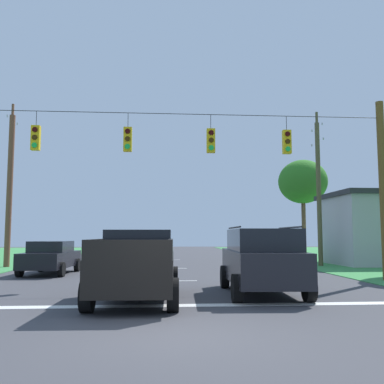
{
  "coord_description": "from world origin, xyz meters",
  "views": [
    {
      "loc": [
        -0.23,
        -8.04,
        1.8
      ],
      "look_at": [
        0.9,
        7.17,
        3.32
      ],
      "focal_mm": 40.53,
      "sensor_mm": 36.0,
      "label": 1
    }
  ],
  "objects_px": {
    "distant_car_oncoming": "(51,257)",
    "utility_pole_mid_right": "(319,188)",
    "pickup_truck": "(138,265)",
    "utility_pole_near_left": "(10,188)",
    "distant_car_crossing_white": "(280,251)",
    "suv_black": "(262,259)",
    "tree_roadside_left": "(303,182)",
    "overhead_signal_span": "(166,178)"
  },
  "relations": [
    {
      "from": "distant_car_oncoming",
      "to": "utility_pole_mid_right",
      "type": "xyz_separation_m",
      "value": [
        14.42,
        4.09,
        3.81
      ]
    },
    {
      "from": "pickup_truck",
      "to": "distant_car_oncoming",
      "type": "xyz_separation_m",
      "value": [
        -4.44,
        8.41,
        -0.18
      ]
    },
    {
      "from": "utility_pole_mid_right",
      "to": "utility_pole_near_left",
      "type": "height_order",
      "value": "utility_pole_near_left"
    },
    {
      "from": "pickup_truck",
      "to": "distant_car_crossing_white",
      "type": "relative_size",
      "value": 1.25
    },
    {
      "from": "pickup_truck",
      "to": "distant_car_crossing_white",
      "type": "distance_m",
      "value": 16.66
    },
    {
      "from": "suv_black",
      "to": "distant_car_crossing_white",
      "type": "xyz_separation_m",
      "value": [
        4.4,
        13.66,
        -0.27
      ]
    },
    {
      "from": "utility_pole_near_left",
      "to": "utility_pole_mid_right",
      "type": "bearing_deg",
      "value": -1.11
    },
    {
      "from": "distant_car_oncoming",
      "to": "tree_roadside_left",
      "type": "xyz_separation_m",
      "value": [
        15.5,
        10.1,
        4.88
      ]
    },
    {
      "from": "pickup_truck",
      "to": "suv_black",
      "type": "height_order",
      "value": "suv_black"
    },
    {
      "from": "pickup_truck",
      "to": "suv_black",
      "type": "distance_m",
      "value": 3.84
    },
    {
      "from": "pickup_truck",
      "to": "distant_car_crossing_white",
      "type": "bearing_deg",
      "value": 60.74
    },
    {
      "from": "overhead_signal_span",
      "to": "distant_car_crossing_white",
      "type": "distance_m",
      "value": 12.97
    },
    {
      "from": "pickup_truck",
      "to": "utility_pole_mid_right",
      "type": "xyz_separation_m",
      "value": [
        9.98,
        12.5,
        3.63
      ]
    },
    {
      "from": "suv_black",
      "to": "tree_roadside_left",
      "type": "xyz_separation_m",
      "value": [
        7.33,
        17.64,
        4.61
      ]
    },
    {
      "from": "utility_pole_near_left",
      "to": "pickup_truck",
      "type": "bearing_deg",
      "value": -58.28
    },
    {
      "from": "overhead_signal_span",
      "to": "utility_pole_mid_right",
      "type": "height_order",
      "value": "utility_pole_mid_right"
    },
    {
      "from": "distant_car_oncoming",
      "to": "utility_pole_mid_right",
      "type": "distance_m",
      "value": 15.47
    },
    {
      "from": "utility_pole_mid_right",
      "to": "utility_pole_near_left",
      "type": "bearing_deg",
      "value": 178.89
    },
    {
      "from": "overhead_signal_span",
      "to": "suv_black",
      "type": "relative_size",
      "value": 3.62
    },
    {
      "from": "suv_black",
      "to": "utility_pole_near_left",
      "type": "bearing_deg",
      "value": 134.29
    },
    {
      "from": "pickup_truck",
      "to": "tree_roadside_left",
      "type": "xyz_separation_m",
      "value": [
        11.07,
        18.51,
        4.71
      ]
    },
    {
      "from": "utility_pole_mid_right",
      "to": "utility_pole_near_left",
      "type": "relative_size",
      "value": 0.98
    },
    {
      "from": "utility_pole_near_left",
      "to": "tree_roadside_left",
      "type": "height_order",
      "value": "utility_pole_near_left"
    },
    {
      "from": "overhead_signal_span",
      "to": "distant_car_crossing_white",
      "type": "height_order",
      "value": "overhead_signal_span"
    },
    {
      "from": "overhead_signal_span",
      "to": "distant_car_crossing_white",
      "type": "relative_size",
      "value": 4.04
    },
    {
      "from": "overhead_signal_span",
      "to": "utility_pole_near_left",
      "type": "relative_size",
      "value": 1.88
    },
    {
      "from": "suv_black",
      "to": "distant_car_oncoming",
      "type": "relative_size",
      "value": 1.11
    },
    {
      "from": "suv_black",
      "to": "distant_car_crossing_white",
      "type": "height_order",
      "value": "suv_black"
    },
    {
      "from": "overhead_signal_span",
      "to": "utility_pole_mid_right",
      "type": "bearing_deg",
      "value": 41.94
    },
    {
      "from": "suv_black",
      "to": "pickup_truck",
      "type": "bearing_deg",
      "value": -166.83
    },
    {
      "from": "distant_car_oncoming",
      "to": "utility_pole_near_left",
      "type": "height_order",
      "value": "utility_pole_near_left"
    },
    {
      "from": "distant_car_crossing_white",
      "to": "utility_pole_mid_right",
      "type": "xyz_separation_m",
      "value": [
        1.84,
        -2.04,
        3.81
      ]
    },
    {
      "from": "pickup_truck",
      "to": "utility_pole_mid_right",
      "type": "distance_m",
      "value": 16.4
    },
    {
      "from": "pickup_truck",
      "to": "distant_car_crossing_white",
      "type": "height_order",
      "value": "pickup_truck"
    },
    {
      "from": "suv_black",
      "to": "tree_roadside_left",
      "type": "bearing_deg",
      "value": 67.45
    },
    {
      "from": "distant_car_oncoming",
      "to": "overhead_signal_span",
      "type": "bearing_deg",
      "value": -37.85
    },
    {
      "from": "distant_car_oncoming",
      "to": "utility_pole_near_left",
      "type": "relative_size",
      "value": 0.47
    },
    {
      "from": "utility_pole_near_left",
      "to": "tree_roadside_left",
      "type": "distance_m",
      "value": 19.87
    },
    {
      "from": "utility_pole_mid_right",
      "to": "suv_black",
      "type": "bearing_deg",
      "value": -118.24
    },
    {
      "from": "distant_car_oncoming",
      "to": "tree_roadside_left",
      "type": "distance_m",
      "value": 19.14
    },
    {
      "from": "pickup_truck",
      "to": "overhead_signal_span",
      "type": "bearing_deg",
      "value": 78.75
    },
    {
      "from": "distant_car_crossing_white",
      "to": "tree_roadside_left",
      "type": "bearing_deg",
      "value": 53.7
    }
  ]
}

